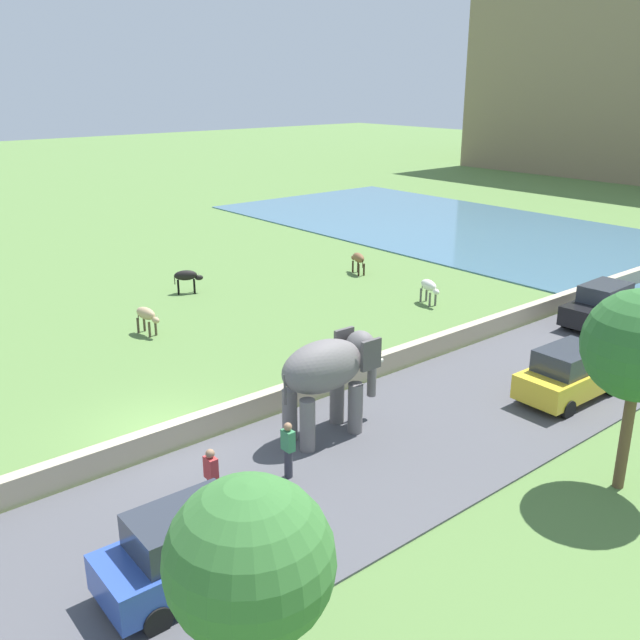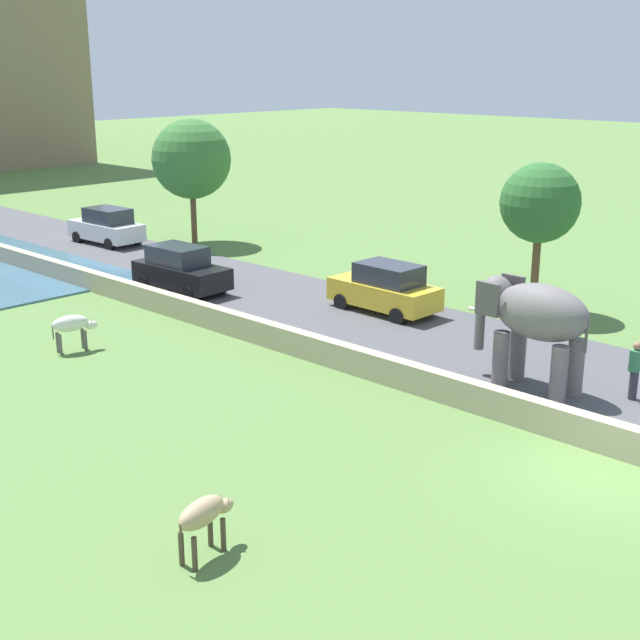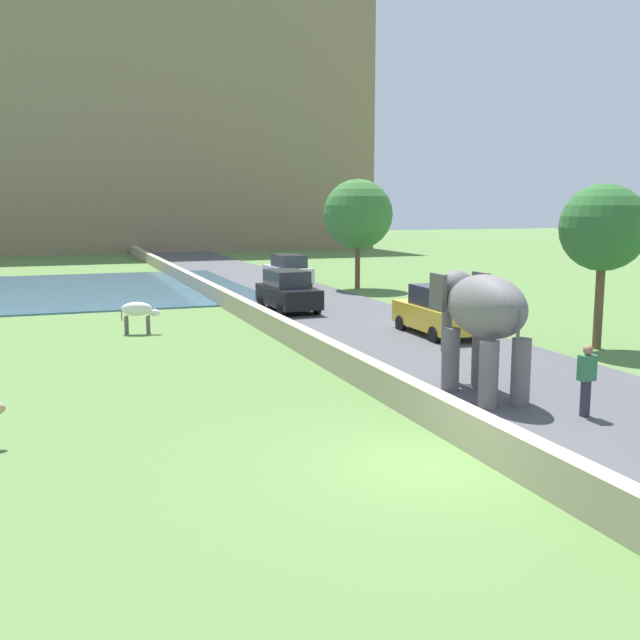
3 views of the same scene
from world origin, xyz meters
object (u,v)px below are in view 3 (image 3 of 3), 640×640
Objects in this scene: person_beside_elephant at (586,379)px; car_yellow at (438,311)px; car_white at (288,270)px; car_black at (288,291)px; cow_white at (138,311)px; elephant at (481,314)px.

car_yellow is at bearing 78.80° from person_beside_elephant.
car_white is (1.98, 27.36, 0.03)m from person_beside_elephant.
car_black is 7.46m from cow_white.
car_yellow is at bearing -67.30° from car_black.
elephant is 25.21m from car_white.
elephant is 2.13× the size of person_beside_elephant.
person_beside_elephant is 17.55m from car_black.
person_beside_elephant is at bearing -61.03° from cow_white.
elephant reaches higher than car_yellow.
elephant is 2.44× the size of cow_white.
cow_white is at bearing -153.62° from car_black.
car_yellow is at bearing -23.20° from cow_white.
elephant is 15.18m from car_black.
car_black is 2.86× the size of cow_white.
elephant is 8.30m from car_yellow.
cow_white is at bearing 119.53° from elephant.
car_white is 1.01× the size of car_yellow.
car_white is at bearing 72.24° from car_black.
car_white is 10.34m from car_black.
elephant is 13.64m from cow_white.
person_beside_elephant is 0.40× the size of car_white.
car_black is at bearing 26.38° from cow_white.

